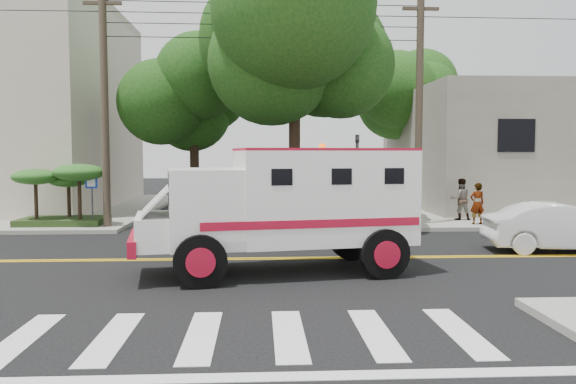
{
  "coord_description": "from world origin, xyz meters",
  "views": [
    {
      "loc": [
        0.13,
        -15.31,
        2.92
      ],
      "look_at": [
        1.09,
        3.49,
        1.6
      ],
      "focal_mm": 35.0,
      "sensor_mm": 36.0,
      "label": 1
    }
  ],
  "objects": [
    {
      "name": "pedestrian_a",
      "position": [
        8.56,
        5.92,
        0.95
      ],
      "size": [
        0.62,
        0.44,
        1.61
      ],
      "primitive_type": "imported",
      "rotation": [
        0.0,
        0.0,
        3.24
      ],
      "color": "gray",
      "rests_on": "sidewalk_ne"
    },
    {
      "name": "traffic_signal",
      "position": [
        3.8,
        5.6,
        2.23
      ],
      "size": [
        0.15,
        0.18,
        3.6
      ],
      "color": "#3F3F42",
      "rests_on": "ground"
    },
    {
      "name": "armored_truck",
      "position": [
        0.83,
        -1.72,
        1.72
      ],
      "size": [
        6.96,
        3.58,
        3.03
      ],
      "rotation": [
        0.0,
        0.0,
        0.17
      ],
      "color": "white",
      "rests_on": "ground"
    },
    {
      "name": "parked_sedan",
      "position": [
        9.04,
        0.64,
        0.72
      ],
      "size": [
        4.53,
        2.06,
        1.44
      ],
      "primitive_type": "imported",
      "rotation": [
        0.0,
        0.0,
        1.45
      ],
      "color": "silver",
      "rests_on": "ground"
    },
    {
      "name": "ground",
      "position": [
        0.0,
        0.0,
        0.0
      ],
      "size": [
        100.0,
        100.0,
        0.0
      ],
      "primitive_type": "plane",
      "color": "black",
      "rests_on": "ground"
    },
    {
      "name": "tree_left",
      "position": [
        -2.68,
        11.79,
        5.73
      ],
      "size": [
        4.48,
        4.2,
        7.7
      ],
      "color": "black",
      "rests_on": "ground"
    },
    {
      "name": "utility_pole_left",
      "position": [
        -5.6,
        6.0,
        4.5
      ],
      "size": [
        0.28,
        0.28,
        9.0
      ],
      "primitive_type": "cylinder",
      "color": "#382D23",
      "rests_on": "ground"
    },
    {
      "name": "tree_right",
      "position": [
        8.84,
        15.77,
        6.09
      ],
      "size": [
        4.8,
        4.5,
        8.2
      ],
      "color": "black",
      "rests_on": "ground"
    },
    {
      "name": "accessibility_sign",
      "position": [
        -6.2,
        6.17,
        1.37
      ],
      "size": [
        0.45,
        0.1,
        2.02
      ],
      "color": "#3F3F42",
      "rests_on": "ground"
    },
    {
      "name": "palm_planter",
      "position": [
        -7.44,
        6.62,
        1.65
      ],
      "size": [
        3.52,
        2.63,
        2.36
      ],
      "color": "#1E3314",
      "rests_on": "sidewalk_nw"
    },
    {
      "name": "sidewalk_ne",
      "position": [
        13.5,
        13.5,
        0.07
      ],
      "size": [
        17.0,
        17.0,
        0.15
      ],
      "primitive_type": "cube",
      "color": "gray",
      "rests_on": "ground"
    },
    {
      "name": "pedestrian_b",
      "position": [
        8.43,
        7.36,
        1.01
      ],
      "size": [
        0.88,
        0.71,
        1.71
      ],
      "primitive_type": "imported",
      "rotation": [
        0.0,
        0.0,
        3.07
      ],
      "color": "gray",
      "rests_on": "sidewalk_ne"
    },
    {
      "name": "building_right",
      "position": [
        15.0,
        14.0,
        3.15
      ],
      "size": [
        14.0,
        12.0,
        6.0
      ],
      "primitive_type": "cube",
      "color": "slate",
      "rests_on": "sidewalk_ne"
    },
    {
      "name": "tree_main",
      "position": [
        1.94,
        6.21,
        7.2
      ],
      "size": [
        6.08,
        5.7,
        9.85
      ],
      "color": "black",
      "rests_on": "ground"
    },
    {
      "name": "utility_pole_right",
      "position": [
        6.3,
        6.2,
        4.5
      ],
      "size": [
        0.28,
        0.28,
        9.0
      ],
      "primitive_type": "cylinder",
      "color": "#382D23",
      "rests_on": "ground"
    }
  ]
}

